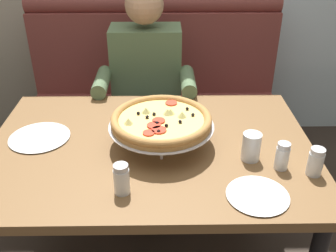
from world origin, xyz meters
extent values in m
cube|color=brown|center=(0.00, 0.81, 0.23)|extent=(1.64, 0.60, 0.46)
cube|color=brown|center=(0.00, 1.20, 0.69)|extent=(1.64, 0.18, 0.65)
cylinder|color=brown|center=(0.00, 1.20, 1.06)|extent=(1.64, 0.14, 0.14)
cube|color=brown|center=(0.00, 0.00, 0.73)|extent=(1.34, 0.93, 0.04)
cylinder|color=black|center=(-0.60, 0.40, 0.35)|extent=(0.06, 0.06, 0.71)
cylinder|color=black|center=(0.60, 0.40, 0.35)|extent=(0.06, 0.06, 0.71)
cube|color=#2D3342|center=(-0.04, 0.56, 0.54)|extent=(0.34, 0.40, 0.15)
cylinder|color=#2D3342|center=(-0.14, 0.31, 0.23)|extent=(0.11, 0.11, 0.46)
cylinder|color=#2D3342|center=(0.06, 0.31, 0.23)|extent=(0.11, 0.11, 0.46)
cube|color=#56704C|center=(-0.04, 0.78, 0.74)|extent=(0.40, 0.22, 0.56)
cylinder|color=#56704C|center=(-0.27, 0.56, 0.79)|extent=(0.08, 0.28, 0.08)
cylinder|color=#56704C|center=(0.19, 0.56, 0.79)|extent=(0.08, 0.28, 0.08)
sphere|color=tan|center=(-0.04, 0.76, 1.15)|extent=(0.21, 0.21, 0.21)
cylinder|color=silver|center=(0.05, -0.11, 0.79)|extent=(0.01, 0.01, 0.09)
cylinder|color=silver|center=(-0.05, 0.06, 0.79)|extent=(0.01, 0.01, 0.09)
cylinder|color=silver|center=(0.14, 0.06, 0.79)|extent=(0.01, 0.01, 0.09)
torus|color=silver|center=(0.05, 0.00, 0.83)|extent=(0.23, 0.23, 0.01)
cylinder|color=silver|center=(0.05, 0.00, 0.84)|extent=(0.43, 0.43, 0.00)
cylinder|color=#B77F42|center=(0.05, 0.00, 0.85)|extent=(0.40, 0.40, 0.02)
torus|color=#B77F42|center=(0.05, 0.00, 0.87)|extent=(0.41, 0.41, 0.03)
cylinder|color=#EFCC6B|center=(0.05, 0.00, 0.86)|extent=(0.34, 0.34, 0.01)
cylinder|color=red|center=(0.00, -0.11, 0.87)|extent=(0.05, 0.05, 0.01)
cylinder|color=red|center=(0.09, 0.13, 0.87)|extent=(0.05, 0.05, 0.01)
cylinder|color=red|center=(0.04, -0.09, 0.87)|extent=(0.06, 0.06, 0.01)
cylinder|color=red|center=(0.04, -0.02, 0.87)|extent=(0.05, 0.05, 0.01)
cylinder|color=red|center=(0.02, -0.06, 0.87)|extent=(0.05, 0.05, 0.01)
sphere|color=black|center=(0.02, 0.03, 0.87)|extent=(0.01, 0.01, 0.01)
sphere|color=black|center=(0.03, -0.04, 0.87)|extent=(0.01, 0.01, 0.01)
sphere|color=black|center=(0.16, 0.08, 0.87)|extent=(0.01, 0.01, 0.01)
sphere|color=black|center=(-0.01, 0.01, 0.87)|extent=(0.01, 0.01, 0.01)
sphere|color=black|center=(0.18, 0.02, 0.87)|extent=(0.01, 0.01, 0.01)
sphere|color=black|center=(-0.05, 0.04, 0.87)|extent=(0.01, 0.01, 0.01)
sphere|color=black|center=(0.04, -0.11, 0.87)|extent=(0.01, 0.01, 0.01)
sphere|color=black|center=(0.07, -0.06, 0.87)|extent=(0.01, 0.01, 0.01)
sphere|color=black|center=(0.12, -0.04, 0.87)|extent=(0.01, 0.01, 0.01)
cone|color=#CCC675|center=(0.13, 0.01, 0.88)|extent=(0.04, 0.04, 0.02)
cone|color=#CCC675|center=(0.07, 0.04, 0.88)|extent=(0.04, 0.04, 0.02)
cone|color=#CCC675|center=(0.08, 0.04, 0.88)|extent=(0.04, 0.04, 0.02)
cone|color=#CCC675|center=(-0.02, 0.05, 0.88)|extent=(0.04, 0.04, 0.02)
cone|color=#CCC675|center=(-0.08, -0.04, 0.88)|extent=(0.04, 0.04, 0.02)
cylinder|color=white|center=(0.50, -0.17, 0.79)|extent=(0.05, 0.05, 0.09)
cylinder|color=#A82D19|center=(0.50, -0.17, 0.78)|extent=(0.04, 0.04, 0.06)
cylinder|color=silver|center=(0.50, -0.17, 0.85)|extent=(0.05, 0.05, 0.02)
cylinder|color=white|center=(-0.09, -0.31, 0.79)|extent=(0.06, 0.06, 0.09)
cylinder|color=silver|center=(-0.09, -0.31, 0.78)|extent=(0.05, 0.05, 0.06)
cylinder|color=silver|center=(-0.09, -0.31, 0.85)|extent=(0.05, 0.05, 0.02)
cylinder|color=white|center=(0.61, -0.21, 0.79)|extent=(0.06, 0.06, 0.09)
cylinder|color=#4C6633|center=(0.61, -0.21, 0.77)|extent=(0.05, 0.05, 0.05)
cylinder|color=silver|center=(0.61, -0.21, 0.85)|extent=(0.05, 0.05, 0.02)
cylinder|color=white|center=(0.37, -0.34, 0.75)|extent=(0.15, 0.15, 0.01)
cone|color=white|center=(0.37, -0.34, 0.76)|extent=(0.22, 0.22, 0.01)
cylinder|color=white|center=(-0.47, 0.06, 0.75)|extent=(0.18, 0.18, 0.01)
cone|color=white|center=(-0.47, 0.06, 0.76)|extent=(0.26, 0.26, 0.01)
cylinder|color=silver|center=(0.39, -0.11, 0.80)|extent=(0.07, 0.07, 0.11)
cylinder|color=white|center=(0.39, -0.11, 0.77)|extent=(0.06, 0.06, 0.05)
cylinder|color=black|center=(1.15, 2.10, 0.22)|extent=(0.02, 0.02, 0.44)
cylinder|color=black|center=(1.40, 2.16, 0.22)|extent=(0.02, 0.02, 0.44)
cylinder|color=black|center=(1.09, 2.36, 0.22)|extent=(0.02, 0.02, 0.44)
cylinder|color=black|center=(1.35, 2.41, 0.22)|extent=(0.02, 0.02, 0.44)
cylinder|color=black|center=(1.25, 2.26, 0.45)|extent=(0.40, 0.40, 0.02)
cube|color=black|center=(1.21, 2.41, 0.65)|extent=(0.32, 0.09, 0.42)
camera|label=1|loc=(0.05, -1.35, 1.61)|focal=41.29mm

